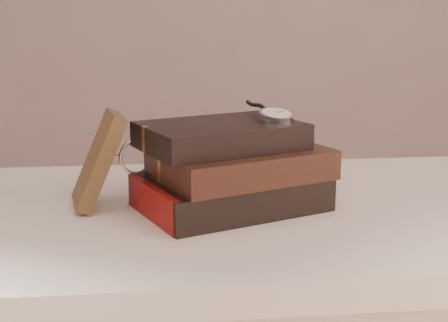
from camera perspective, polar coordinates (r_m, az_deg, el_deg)
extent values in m
cube|color=silver|center=(1.00, 0.97, -5.17)|extent=(1.00, 0.60, 0.04)
cube|color=white|center=(1.02, 0.96, -8.36)|extent=(0.88, 0.49, 0.08)
cube|color=black|center=(0.98, 0.58, -2.83)|extent=(0.32, 0.27, 0.05)
cube|color=beige|center=(0.98, 0.75, -2.80)|extent=(0.30, 0.25, 0.04)
cube|color=gold|center=(0.95, -7.10, -3.43)|extent=(0.01, 0.01, 0.05)
cube|color=maroon|center=(0.93, -6.41, -3.85)|extent=(0.07, 0.16, 0.05)
cube|color=black|center=(0.97, 1.53, -0.17)|extent=(0.30, 0.25, 0.04)
cube|color=beige|center=(0.97, 1.70, -0.15)|extent=(0.28, 0.24, 0.03)
cube|color=gold|center=(0.94, -5.71, -0.66)|extent=(0.01, 0.01, 0.05)
cube|color=black|center=(0.96, -0.30, 2.32)|extent=(0.28, 0.24, 0.04)
cube|color=beige|center=(0.97, -0.13, 2.34)|extent=(0.27, 0.22, 0.03)
cube|color=gold|center=(0.94, -7.11, 1.93)|extent=(0.01, 0.01, 0.04)
cube|color=#3E2B18|center=(0.99, -11.23, 0.08)|extent=(0.10, 0.11, 0.15)
cylinder|color=silver|center=(0.98, 4.78, 4.04)|extent=(0.07, 0.07, 0.02)
cylinder|color=white|center=(0.98, 4.79, 4.33)|extent=(0.06, 0.06, 0.01)
torus|color=silver|center=(0.98, 4.79, 4.30)|extent=(0.07, 0.07, 0.01)
cylinder|color=silver|center=(1.00, 3.78, 4.31)|extent=(0.01, 0.01, 0.01)
cube|color=black|center=(0.98, 4.58, 4.45)|extent=(0.01, 0.01, 0.00)
cube|color=black|center=(0.98, 5.06, 4.42)|extent=(0.01, 0.01, 0.00)
sphere|color=black|center=(1.01, 3.71, 4.71)|extent=(0.01, 0.01, 0.01)
sphere|color=black|center=(1.02, 3.50, 4.88)|extent=(0.01, 0.01, 0.01)
sphere|color=black|center=(1.03, 3.30, 5.00)|extent=(0.01, 0.01, 0.01)
sphere|color=black|center=(1.04, 3.10, 5.05)|extent=(0.01, 0.01, 0.01)
sphere|color=black|center=(1.05, 2.90, 5.07)|extent=(0.01, 0.01, 0.01)
sphere|color=black|center=(1.06, 2.71, 5.07)|extent=(0.01, 0.01, 0.01)
sphere|color=black|center=(1.07, 2.52, 5.11)|extent=(0.01, 0.01, 0.01)
sphere|color=black|center=(1.08, 2.34, 5.20)|extent=(0.01, 0.01, 0.01)
sphere|color=black|center=(1.09, 2.16, 5.33)|extent=(0.01, 0.01, 0.01)
torus|color=silver|center=(0.99, -8.00, 0.31)|extent=(0.06, 0.03, 0.05)
torus|color=silver|center=(1.01, -4.94, 0.66)|extent=(0.06, 0.03, 0.05)
cylinder|color=silver|center=(1.00, -6.46, 0.68)|extent=(0.02, 0.01, 0.00)
cylinder|color=silver|center=(1.04, -10.42, 0.46)|extent=(0.05, 0.11, 0.03)
cylinder|color=silver|center=(1.08, -5.03, 1.06)|extent=(0.05, 0.11, 0.03)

